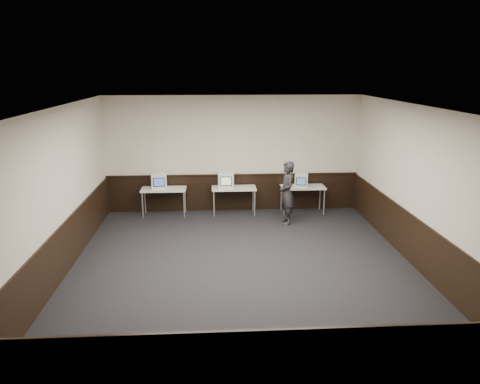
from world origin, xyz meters
name	(u,v)px	position (x,y,z in m)	size (l,w,h in m)	color
floor	(243,267)	(0.00, 0.00, 0.00)	(8.00, 8.00, 0.00)	black
ceiling	(243,107)	(0.00, 0.00, 3.20)	(8.00, 8.00, 0.00)	white
back_wall	(233,154)	(0.00, 4.00, 1.60)	(7.00, 7.00, 0.00)	beige
front_wall	(268,282)	(0.00, -4.00, 1.60)	(7.00, 7.00, 0.00)	beige
left_wall	(58,194)	(-3.50, 0.00, 1.60)	(8.00, 8.00, 0.00)	beige
right_wall	(419,188)	(3.50, 0.00, 1.60)	(8.00, 8.00, 0.00)	beige
wainscot_back	(233,193)	(0.00, 3.98, 0.50)	(6.98, 0.04, 1.00)	black
wainscot_front	(266,368)	(0.00, -3.98, 0.50)	(6.98, 0.04, 1.00)	black
wainscot_left	(65,248)	(-3.48, 0.00, 0.50)	(0.04, 7.98, 1.00)	black
wainscot_right	(413,240)	(3.48, 0.00, 0.50)	(0.04, 7.98, 1.00)	black
wainscot_rail	(233,175)	(0.00, 3.96, 1.02)	(6.98, 0.06, 0.04)	black
desk_left	(164,191)	(-1.90, 3.60, 0.68)	(1.20, 0.60, 0.75)	silver
desk_center	(234,190)	(0.00, 3.60, 0.68)	(1.20, 0.60, 0.75)	silver
desk_right	(303,189)	(1.90, 3.60, 0.68)	(1.20, 0.60, 0.75)	silver
emac_left	(159,181)	(-2.01, 3.63, 0.95)	(0.43, 0.46, 0.40)	white
emac_center	(226,180)	(-0.21, 3.59, 0.96)	(0.45, 0.48, 0.42)	white
emac_right	(301,180)	(1.84, 3.56, 0.93)	(0.43, 0.44, 0.35)	white
person	(287,193)	(1.31, 2.70, 0.81)	(0.59, 0.39, 1.62)	#252429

